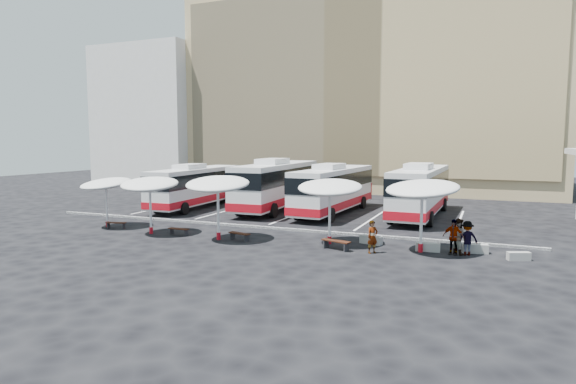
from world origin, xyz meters
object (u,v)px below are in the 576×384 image
at_px(conc_bench_2, 475,249).
at_px(passenger_1, 459,236).
at_px(sunshade_1, 150,184).
at_px(sunshade_0, 106,184).
at_px(wood_bench_0, 116,224).
at_px(bus_3, 420,189).
at_px(passenger_0, 372,237).
at_px(bus_0, 196,185).
at_px(conc_bench_3, 519,256).
at_px(bus_1, 278,183).
at_px(passenger_3, 467,238).
at_px(sunshade_4, 422,189).
at_px(wood_bench_3, 336,242).
at_px(conc_bench_0, 371,240).
at_px(passenger_2, 453,237).
at_px(wood_bench_1, 179,230).
at_px(sunshade_3, 330,188).
at_px(sunshade_2, 218,184).
at_px(conc_bench_1, 428,247).
at_px(bus_2, 334,188).
at_px(wood_bench_2, 239,235).

xyz_separation_m(conc_bench_2, passenger_1, (-0.78, -0.64, 0.69)).
relative_size(sunshade_1, conc_bench_2, 3.57).
relative_size(sunshade_0, wood_bench_0, 2.84).
xyz_separation_m(bus_3, passenger_0, (-0.61, -13.32, -1.25)).
xyz_separation_m(bus_0, conc_bench_3, (24.77, -9.73, -1.74)).
bearing_deg(bus_0, bus_1, 11.91).
relative_size(conc_bench_2, passenger_3, 0.72).
relative_size(sunshade_4, wood_bench_3, 2.82).
distance_m(conc_bench_0, passenger_2, 4.54).
xyz_separation_m(conc_bench_2, passenger_3, (-0.40, -0.64, 0.63)).
bearing_deg(bus_3, wood_bench_1, -132.43).
relative_size(conc_bench_0, passenger_1, 0.68).
distance_m(bus_0, bus_1, 7.13).
height_order(bus_1, passenger_0, bus_1).
bearing_deg(passenger_3, wood_bench_1, -20.28).
bearing_deg(passenger_0, wood_bench_0, 128.82).
relative_size(sunshade_3, passenger_3, 2.35).
xyz_separation_m(sunshade_2, passenger_3, (13.49, 1.55, -2.39)).
xyz_separation_m(sunshade_4, conc_bench_1, (0.33, 0.33, -3.06)).
distance_m(bus_2, sunshade_4, 13.96).
distance_m(wood_bench_2, conc_bench_2, 12.83).
height_order(bus_3, conc_bench_2, bus_3).
relative_size(bus_1, sunshade_1, 3.06).
distance_m(sunshade_0, wood_bench_3, 16.31).
bearing_deg(bus_3, bus_2, -170.92).
bearing_deg(conc_bench_3, sunshade_3, 179.85).
distance_m(wood_bench_0, conc_bench_3, 24.02).
height_order(wood_bench_1, conc_bench_3, wood_bench_1).
relative_size(wood_bench_2, conc_bench_0, 1.17).
bearing_deg(passenger_3, bus_0, -47.88).
relative_size(bus_0, passenger_3, 6.97).
bearing_deg(wood_bench_1, wood_bench_0, 176.99).
height_order(bus_3, passenger_3, bus_3).
relative_size(conc_bench_1, conc_bench_3, 1.15).
distance_m(bus_2, conc_bench_3, 17.08).
bearing_deg(sunshade_3, bus_1, 125.80).
bearing_deg(passenger_1, wood_bench_1, 41.04).
distance_m(passenger_0, passenger_3, 4.69).
relative_size(conc_bench_3, passenger_2, 0.59).
xyz_separation_m(bus_1, conc_bench_1, (13.61, -11.30, -1.97)).
xyz_separation_m(bus_0, wood_bench_3, (15.97, -10.96, -1.56)).
distance_m(sunshade_0, conc_bench_2, 23.12).
relative_size(sunshade_0, wood_bench_2, 2.66).
bearing_deg(sunshade_3, wood_bench_3, -58.42).
bearing_deg(passenger_2, passenger_1, 46.51).
height_order(bus_3, wood_bench_2, bus_3).
xyz_separation_m(wood_bench_2, conc_bench_0, (7.27, 1.94, -0.10)).
bearing_deg(passenger_0, bus_1, 80.93).
height_order(sunshade_4, passenger_2, sunshade_4).
relative_size(bus_1, bus_2, 1.08).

